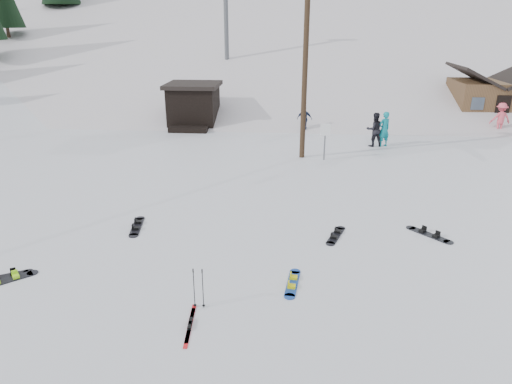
# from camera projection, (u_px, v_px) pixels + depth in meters

# --- Properties ---
(ground) EXTENTS (200.00, 200.00, 0.00)m
(ground) POSITION_uv_depth(u_px,v_px,m) (224.00, 328.00, 10.47)
(ground) COLOR silver
(ground) RESTS_ON ground
(ski_slope) EXTENTS (60.00, 85.24, 65.97)m
(ski_slope) POSITION_uv_depth(u_px,v_px,m) (280.00, 156.00, 65.98)
(ski_slope) COLOR silver
(ski_slope) RESTS_ON ground
(ridge_left) EXTENTS (47.54, 95.03, 58.38)m
(ridge_left) POSITION_uv_depth(u_px,v_px,m) (14.00, 158.00, 61.72)
(ridge_left) COLOR silver
(ridge_left) RESTS_ON ground
(treeline_crest) EXTENTS (50.00, 6.00, 10.00)m
(treeline_crest) POSITION_uv_depth(u_px,v_px,m) (286.00, 54.00, 90.58)
(treeline_crest) COLOR black
(treeline_crest) RESTS_ON ski_slope
(utility_pole) EXTENTS (2.00, 0.26, 9.00)m
(utility_pole) POSITION_uv_depth(u_px,v_px,m) (305.00, 63.00, 21.70)
(utility_pole) COLOR #3A2819
(utility_pole) RESTS_ON ground
(trail_sign) EXTENTS (0.50, 0.09, 1.85)m
(trail_sign) POSITION_uv_depth(u_px,v_px,m) (325.00, 135.00, 22.43)
(trail_sign) COLOR #595B60
(trail_sign) RESTS_ON ground
(lift_hut) EXTENTS (3.40, 4.10, 2.75)m
(lift_hut) POSITION_uv_depth(u_px,v_px,m) (194.00, 105.00, 29.85)
(lift_hut) COLOR black
(lift_hut) RESTS_ON ground
(lift_tower_near) EXTENTS (2.20, 0.36, 8.00)m
(lift_tower_near) POSITION_uv_depth(u_px,v_px,m) (226.00, 2.00, 35.91)
(lift_tower_near) COLOR #595B60
(lift_tower_near) RESTS_ON ski_slope
(cabin) EXTENTS (5.39, 4.40, 3.77)m
(cabin) POSITION_uv_depth(u_px,v_px,m) (491.00, 99.00, 31.20)
(cabin) COLOR brown
(cabin) RESTS_ON ground
(hero_snowboard) EXTENTS (0.43, 1.53, 0.11)m
(hero_snowboard) POSITION_uv_depth(u_px,v_px,m) (293.00, 283.00, 12.19)
(hero_snowboard) COLOR #1842A0
(hero_snowboard) RESTS_ON ground
(hero_skis) EXTENTS (0.22, 1.61, 0.08)m
(hero_skis) POSITION_uv_depth(u_px,v_px,m) (190.00, 325.00, 10.53)
(hero_skis) COLOR red
(hero_skis) RESTS_ON ground
(ski_poles) EXTENTS (0.29, 0.08, 1.07)m
(ski_poles) POSITION_uv_depth(u_px,v_px,m) (198.00, 288.00, 11.02)
(ski_poles) COLOR black
(ski_poles) RESTS_ON ground
(board_scatter_a) EXTENTS (1.27, 0.85, 0.10)m
(board_scatter_a) POSITION_uv_depth(u_px,v_px,m) (5.00, 276.00, 12.52)
(board_scatter_a) COLOR black
(board_scatter_a) RESTS_ON ground
(board_scatter_b) EXTENTS (0.53, 1.68, 0.12)m
(board_scatter_b) POSITION_uv_depth(u_px,v_px,m) (137.00, 226.00, 15.51)
(board_scatter_b) COLOR black
(board_scatter_b) RESTS_ON ground
(board_scatter_c) EXTENTS (1.27, 1.17, 0.11)m
(board_scatter_c) POSITION_uv_depth(u_px,v_px,m) (6.00, 280.00, 12.32)
(board_scatter_c) COLOR black
(board_scatter_c) RESTS_ON ground
(board_scatter_d) EXTENTS (1.25, 1.30, 0.12)m
(board_scatter_d) POSITION_uv_depth(u_px,v_px,m) (429.00, 234.00, 14.93)
(board_scatter_d) COLOR black
(board_scatter_d) RESTS_ON ground
(board_scatter_f) EXTENTS (0.73, 1.47, 0.11)m
(board_scatter_f) POSITION_uv_depth(u_px,v_px,m) (336.00, 235.00, 14.87)
(board_scatter_f) COLOR black
(board_scatter_f) RESTS_ON ground
(skier_teal) EXTENTS (0.84, 0.74, 1.93)m
(skier_teal) POSITION_uv_depth(u_px,v_px,m) (384.00, 129.00, 25.00)
(skier_teal) COLOR #0E8590
(skier_teal) RESTS_ON ground
(skier_dark) EXTENTS (1.03, 0.88, 1.87)m
(skier_dark) POSITION_uv_depth(u_px,v_px,m) (374.00, 129.00, 25.05)
(skier_dark) COLOR black
(skier_dark) RESTS_ON ground
(skier_pink) EXTENTS (1.26, 0.79, 1.87)m
(skier_pink) POSITION_uv_depth(u_px,v_px,m) (500.00, 118.00, 27.88)
(skier_pink) COLOR #ED5365
(skier_pink) RESTS_ON ground
(skier_navy) EXTENTS (0.99, 0.51, 1.61)m
(skier_navy) POSITION_uv_depth(u_px,v_px,m) (304.00, 119.00, 28.31)
(skier_navy) COLOR #1A2541
(skier_navy) RESTS_ON ground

